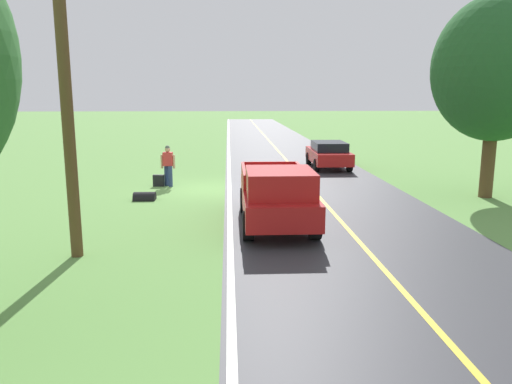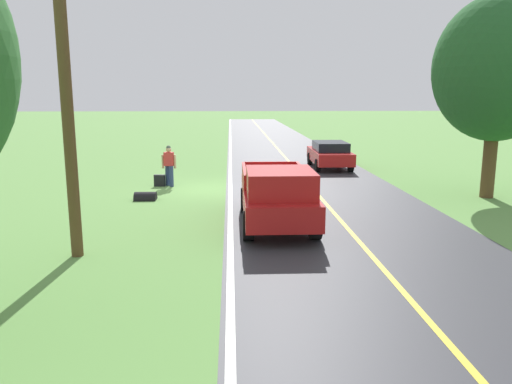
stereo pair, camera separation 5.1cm
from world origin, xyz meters
TOP-DOWN VIEW (x-y plane):
  - ground_plane at (0.00, 0.00)m, footprint 200.00×200.00m
  - road_surface at (-4.37, 0.00)m, footprint 7.23×120.00m
  - lane_edge_line at (-0.93, 0.00)m, footprint 0.16×117.60m
  - lane_centre_line at (-4.37, 0.00)m, footprint 0.14×117.60m
  - hitchhiker_walking at (1.67, -0.79)m, footprint 0.62×0.53m
  - suitcase_carried at (2.09, -0.75)m, footprint 0.48×0.24m
  - pickup_truck_passing at (-2.33, 6.09)m, footprint 2.12×5.41m
  - tree_far_side_near at (-10.72, 2.26)m, footprint 4.61×4.61m
  - sedan_near_oncoming at (-6.25, -5.78)m, footprint 1.99×4.43m
  - utility_pole_roadside at (2.79, 8.64)m, footprint 0.28×0.28m
  - drainage_culvert at (2.23, 2.09)m, footprint 0.80×0.60m

SIDE VIEW (x-z plane):
  - ground_plane at x=0.00m, z-range 0.00..0.00m
  - drainage_culvert at x=2.23m, z-range -0.30..0.30m
  - road_surface at x=-4.37m, z-range 0.00..0.00m
  - lane_edge_line at x=-0.93m, z-range 0.00..0.01m
  - lane_centre_line at x=-4.37m, z-range 0.00..0.01m
  - suitcase_carried at x=2.09m, z-range 0.00..0.49m
  - sedan_near_oncoming at x=-6.25m, z-range 0.05..1.46m
  - pickup_truck_passing at x=-2.33m, z-range 0.06..1.88m
  - hitchhiker_walking at x=1.67m, z-range 0.11..1.85m
  - utility_pole_roadside at x=2.79m, z-range 0.00..8.37m
  - tree_far_side_near at x=-10.72m, z-range 1.05..8.50m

